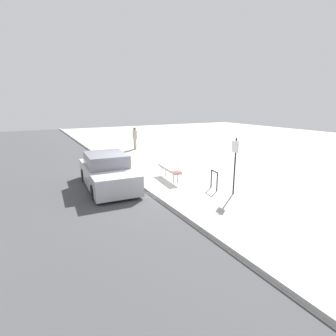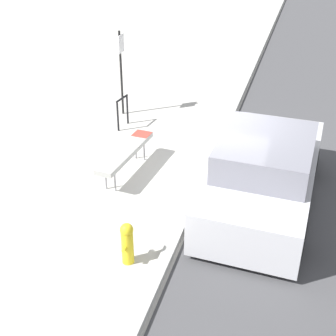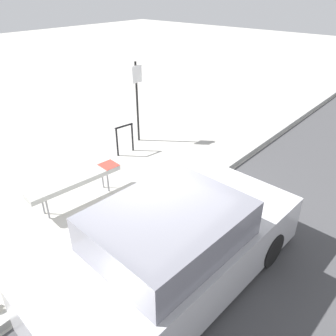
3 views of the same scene
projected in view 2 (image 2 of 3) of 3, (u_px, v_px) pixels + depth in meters
ground_plane at (205, 174)px, 10.25m from camera, size 60.00×60.00×0.00m
curb at (205, 171)px, 10.22m from camera, size 60.00×0.20×0.13m
bench at (126, 152)px, 10.01m from camera, size 2.08×0.58×0.59m
bike_rack at (123, 109)px, 12.13m from camera, size 0.55×0.13×0.83m
sign_post at (121, 65)px, 12.48m from camera, size 0.36×0.08×2.30m
fire_hydrant at (127, 242)px, 7.55m from camera, size 0.36×0.22×0.77m
parked_car_near at (264, 174)px, 8.94m from camera, size 4.47×2.07×1.48m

